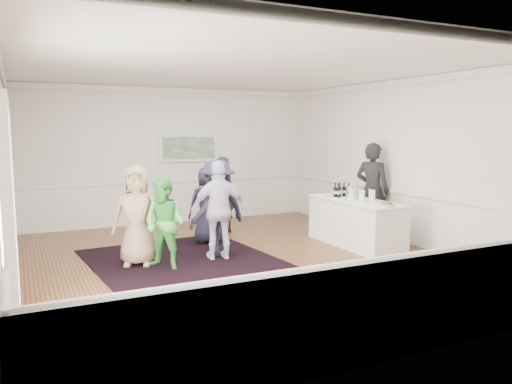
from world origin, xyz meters
name	(u,v)px	position (x,y,z in m)	size (l,w,h in m)	color
floor	(240,261)	(0.00, 0.00, 0.00)	(8.00, 8.00, 0.00)	brown
ceiling	(239,69)	(0.00, 0.00, 3.20)	(7.00, 8.00, 0.02)	white
wall_left	(4,175)	(-3.50, 0.00, 1.60)	(0.02, 8.00, 3.20)	white
wall_right	(403,161)	(3.50, 0.00, 1.60)	(0.02, 8.00, 3.20)	white
wall_back	(172,156)	(0.00, 4.00, 1.60)	(7.00, 0.02, 3.20)	white
wall_front	(411,196)	(0.00, -4.00, 1.60)	(7.00, 0.02, 3.20)	white
wainscoting	(240,232)	(0.00, 0.00, 0.50)	(7.00, 8.00, 1.00)	white
mirror	(8,156)	(-3.45, 1.30, 1.80)	(0.05, 1.25, 1.85)	#E28642
doorway	(7,208)	(-3.45, -1.90, 1.42)	(0.10, 1.78, 2.56)	white
landscape_painting	(189,148)	(0.40, 3.95, 1.78)	(1.44, 0.06, 0.66)	white
area_rug	(189,264)	(-0.85, 0.15, 0.01)	(2.91, 3.82, 0.02)	black
serving_table	(355,223)	(2.46, 0.10, 0.45)	(0.83, 2.19, 0.88)	white
bartender	(372,190)	(3.20, 0.54, 0.98)	(0.71, 0.47, 1.96)	black
guest_tan	(137,216)	(-1.61, 0.50, 0.83)	(0.81, 0.53, 1.65)	tan
guest_green	(165,223)	(-1.26, 0.11, 0.73)	(0.71, 0.56, 1.47)	#4CBF4D
guest_lilac	(219,210)	(-0.26, 0.28, 0.85)	(0.99, 0.41, 1.70)	silver
guest_dark_a	(218,208)	(-0.20, 0.52, 0.85)	(1.10, 0.63, 1.70)	#232138
guest_dark_b	(221,195)	(0.59, 2.33, 0.82)	(0.60, 0.39, 1.65)	black
guest_navy	(208,205)	(-0.02, 1.52, 0.76)	(0.74, 0.48, 1.51)	#232138
wine_bottles	(341,189)	(2.46, 0.58, 1.04)	(0.30, 0.24, 0.31)	black
juice_pitchers	(362,195)	(2.43, -0.12, 1.00)	(0.38, 0.38, 0.24)	#70A43A
ice_bucket	(352,192)	(2.52, 0.32, 1.00)	(0.26, 0.26, 0.24)	silver
nut_bowl	(387,204)	(2.44, -0.81, 0.92)	(0.25, 0.25, 0.08)	white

